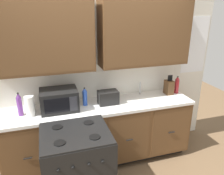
{
  "coord_description": "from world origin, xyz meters",
  "views": [
    {
      "loc": [
        -0.67,
        -2.44,
        2.24
      ],
      "look_at": [
        0.17,
        0.27,
        1.18
      ],
      "focal_mm": 35.45,
      "sensor_mm": 36.0,
      "label": 1
    }
  ],
  "objects": [
    {
      "name": "wall_unit",
      "position": [
        0.0,
        0.5,
        1.66
      ],
      "size": [
        3.85,
        0.4,
        2.48
      ],
      "color": "silver",
      "rests_on": "ground_plane"
    },
    {
      "name": "counter_run",
      "position": [
        0.0,
        0.3,
        0.48
      ],
      "size": [
        2.68,
        0.64,
        0.93
      ],
      "color": "black",
      "rests_on": "ground_plane"
    },
    {
      "name": "toaster",
      "position": [
        0.12,
        0.3,
        1.03
      ],
      "size": [
        0.28,
        0.18,
        0.19
      ],
      "color": "black",
      "rests_on": "counter_run"
    },
    {
      "name": "ground_plane",
      "position": [
        0.0,
        0.0,
        0.0
      ],
      "size": [
        8.0,
        8.0,
        0.0
      ],
      "primitive_type": "plane",
      "color": "brown"
    },
    {
      "name": "sink_faucet",
      "position": [
        0.7,
        0.51,
        1.03
      ],
      "size": [
        0.02,
        0.02,
        0.2
      ],
      "primitive_type": "cylinder",
      "color": "#B2B5BA",
      "rests_on": "counter_run"
    },
    {
      "name": "knife_block",
      "position": [
        1.13,
        0.38,
        1.05
      ],
      "size": [
        0.11,
        0.14,
        0.31
      ],
      "color": "#52361E",
      "rests_on": "counter_run"
    },
    {
      "name": "bottle_blue",
      "position": [
        -0.2,
        0.35,
        1.06
      ],
      "size": [
        0.07,
        0.07,
        0.26
      ],
      "color": "blue",
      "rests_on": "counter_run"
    },
    {
      "name": "bottle_violet",
      "position": [
        -1.03,
        0.29,
        1.08
      ],
      "size": [
        0.06,
        0.06,
        0.31
      ],
      "color": "#663384",
      "rests_on": "counter_run"
    },
    {
      "name": "bottle_red",
      "position": [
        1.27,
        0.38,
        1.07
      ],
      "size": [
        0.06,
        0.06,
        0.28
      ],
      "color": "maroon",
      "rests_on": "counter_run"
    },
    {
      "name": "paper_towel_roll",
      "position": [
        -0.91,
        0.25,
        1.06
      ],
      "size": [
        0.12,
        0.12,
        0.26
      ],
      "primitive_type": "cylinder",
      "color": "white",
      "rests_on": "counter_run"
    },
    {
      "name": "microwave",
      "position": [
        -0.55,
        0.31,
        1.07
      ],
      "size": [
        0.48,
        0.37,
        0.28
      ],
      "color": "black",
      "rests_on": "counter_run"
    },
    {
      "name": "stove_range",
      "position": [
        -0.44,
        -0.33,
        0.47
      ],
      "size": [
        0.76,
        0.68,
        0.95
      ],
      "color": "black",
      "rests_on": "ground_plane"
    }
  ]
}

